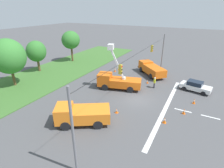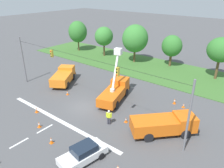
# 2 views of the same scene
# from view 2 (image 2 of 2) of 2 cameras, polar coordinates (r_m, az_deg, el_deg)

# --- Properties ---
(ground_plane) EXTENTS (200.00, 200.00, 0.00)m
(ground_plane) POSITION_cam_2_polar(r_m,az_deg,el_deg) (28.14, -7.24, -5.94)
(ground_plane) COLOR #4C4C4F
(grass_verge) EXTENTS (56.00, 12.00, 0.10)m
(grass_verge) POSITION_cam_2_polar(r_m,az_deg,el_deg) (41.45, 10.65, 4.00)
(grass_verge) COLOR #3D6B2D
(grass_verge) RESTS_ON ground
(lane_markings) EXTENTS (17.60, 15.25, 0.01)m
(lane_markings) POSITION_cam_2_polar(r_m,az_deg,el_deg) (25.27, -16.16, -10.62)
(lane_markings) COLOR silver
(lane_markings) RESTS_ON ground
(signal_gantry) EXTENTS (26.20, 0.33, 7.20)m
(signal_gantry) POSITION_cam_2_polar(r_m,az_deg,el_deg) (26.31, -7.77, 2.12)
(signal_gantry) COLOR slate
(signal_gantry) RESTS_ON ground
(tree_far_west) EXTENTS (4.25, 4.21, 6.94)m
(tree_far_west) POSITION_cam_2_polar(r_m,az_deg,el_deg) (52.17, -8.94, 13.33)
(tree_far_west) COLOR brown
(tree_far_west) RESTS_ON ground
(tree_west) EXTENTS (3.80, 4.01, 6.35)m
(tree_west) POSITION_cam_2_polar(r_m,az_deg,el_deg) (47.43, -2.12, 12.34)
(tree_west) COLOR brown
(tree_west) RESTS_ON ground
(tree_centre) EXTENTS (4.98, 5.11, 7.49)m
(tree_centre) POSITION_cam_2_polar(r_m,az_deg,el_deg) (43.37, 6.06, 11.72)
(tree_centre) COLOR brown
(tree_centre) RESTS_ON ground
(tree_east) EXTENTS (3.79, 3.43, 5.98)m
(tree_east) POSITION_cam_2_polar(r_m,az_deg,el_deg) (42.34, 15.37, 9.55)
(tree_east) COLOR brown
(tree_east) RESTS_ON ground
(tree_far_east) EXTENTS (4.28, 3.85, 6.92)m
(tree_far_east) POSITION_cam_2_polar(r_m,az_deg,el_deg) (38.55, 26.57, 7.94)
(tree_far_east) COLOR brown
(tree_far_east) RESTS_ON ground
(utility_truck_bucket_lift) EXTENTS (4.01, 7.07, 6.85)m
(utility_truck_bucket_lift) POSITION_cam_2_polar(r_m,az_deg,el_deg) (29.05, 0.83, -1.69)
(utility_truck_bucket_lift) COLOR orange
(utility_truck_bucket_lift) RESTS_ON ground
(utility_truck_support_near) EXTENTS (5.15, 6.23, 2.19)m
(utility_truck_support_near) POSITION_cam_2_polar(r_m,az_deg,el_deg) (35.05, -12.53, 2.01)
(utility_truck_support_near) COLOR orange
(utility_truck_support_near) RESTS_ON ground
(utility_truck_support_far) EXTENTS (6.29, 6.42, 2.06)m
(utility_truck_support_far) POSITION_cam_2_polar(r_m,az_deg,el_deg) (23.25, 13.49, -10.16)
(utility_truck_support_far) COLOR orange
(utility_truck_support_far) RESTS_ON ground
(sedan_white) EXTENTS (2.52, 4.55, 1.56)m
(sedan_white) POSITION_cam_2_polar(r_m,az_deg,el_deg) (19.96, -7.51, -17.58)
(sedan_white) COLOR white
(sedan_white) RESTS_ON ground
(road_worker) EXTENTS (0.59, 0.40, 1.77)m
(road_worker) POSITION_cam_2_polar(r_m,az_deg,el_deg) (24.16, -0.81, -8.45)
(road_worker) COLOR #383842
(road_worker) RESTS_ON ground
(traffic_cone_foreground_left) EXTENTS (0.36, 0.36, 0.59)m
(traffic_cone_foreground_left) POSITION_cam_2_polar(r_m,az_deg,el_deg) (29.11, 18.20, -5.35)
(traffic_cone_foreground_left) COLOR orange
(traffic_cone_foreground_left) RESTS_ON ground
(traffic_cone_foreground_right) EXTENTS (0.36, 0.36, 0.62)m
(traffic_cone_foreground_right) POSITION_cam_2_polar(r_m,az_deg,el_deg) (31.44, -11.56, -2.27)
(traffic_cone_foreground_right) COLOR orange
(traffic_cone_foreground_right) RESTS_ON ground
(traffic_cone_mid_left) EXTENTS (0.36, 0.36, 0.72)m
(traffic_cone_mid_left) POSITION_cam_2_polar(r_m,az_deg,el_deg) (28.15, -19.15, -6.38)
(traffic_cone_mid_left) COLOR orange
(traffic_cone_mid_left) RESTS_ON ground
(traffic_cone_near_bucket) EXTENTS (0.36, 0.36, 0.70)m
(traffic_cone_near_bucket) POSITION_cam_2_polar(r_m,az_deg,el_deg) (19.22, 1.55, -21.16)
(traffic_cone_near_bucket) COLOR orange
(traffic_cone_near_bucket) RESTS_ON ground
(traffic_cone_lane_edge_a) EXTENTS (0.36, 0.36, 0.70)m
(traffic_cone_lane_edge_a) POSITION_cam_2_polar(r_m,az_deg,el_deg) (25.30, -18.50, -9.99)
(traffic_cone_lane_edge_a) COLOR orange
(traffic_cone_lane_edge_a) RESTS_ON ground
(traffic_cone_lane_edge_b) EXTENTS (0.36, 0.36, 0.79)m
(traffic_cone_lane_edge_b) POSITION_cam_2_polar(r_m,az_deg,el_deg) (29.58, 16.03, -4.31)
(traffic_cone_lane_edge_b) COLOR orange
(traffic_cone_lane_edge_b) RESTS_ON ground
(traffic_cone_far_left) EXTENTS (0.36, 0.36, 0.70)m
(traffic_cone_far_left) POSITION_cam_2_polar(r_m,az_deg,el_deg) (22.69, -15.59, -13.95)
(traffic_cone_far_left) COLOR orange
(traffic_cone_far_left) RESTS_ON ground
(traffic_cone_far_right) EXTENTS (0.36, 0.36, 0.64)m
(traffic_cone_far_right) POSITION_cam_2_polar(r_m,az_deg,el_deg) (24.89, 3.68, -9.33)
(traffic_cone_far_right) COLOR orange
(traffic_cone_far_right) RESTS_ON ground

